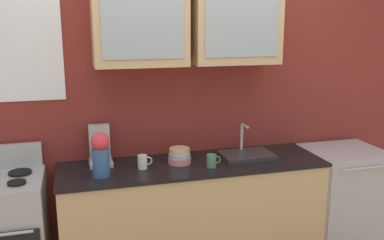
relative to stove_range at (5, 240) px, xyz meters
name	(u,v)px	position (x,y,z in m)	size (l,w,h in m)	color
back_wall_unit	(183,77)	(1.36, 0.29, 1.05)	(3.97, 0.42, 2.64)	maroon
counter	(193,218)	(1.36, 0.00, -0.01)	(2.00, 0.59, 0.89)	tan
stove_range	(5,240)	(0.00, 0.00, 0.00)	(0.57, 0.58, 1.07)	#ADAFB5
sink_faucet	(247,154)	(1.81, 0.04, 0.46)	(0.40, 0.29, 0.25)	#2D2D30
bowl_stack	(180,156)	(1.26, 0.03, 0.49)	(0.17, 0.17, 0.12)	#D87F84
vase	(101,153)	(0.68, -0.10, 0.60)	(0.13, 0.13, 0.31)	#33598C
cup_near_sink	(212,161)	(1.47, -0.12, 0.48)	(0.11, 0.07, 0.10)	#4C7F59
cup_near_bowls	(143,162)	(0.97, -0.02, 0.49)	(0.11, 0.07, 0.10)	silver
dishwasher	(341,199)	(2.67, 0.00, -0.01)	(0.62, 0.58, 0.89)	#ADAFB5
coffee_maker	(100,149)	(0.69, 0.18, 0.54)	(0.17, 0.20, 0.29)	#B7B7BC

